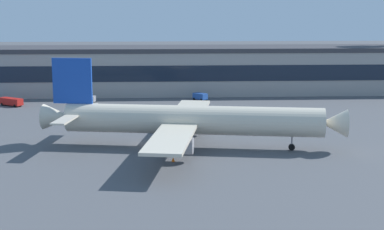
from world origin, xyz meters
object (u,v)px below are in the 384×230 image
Objects in this scene: baggage_tug at (200,96)px; belt_loader at (12,101)px; airliner at (188,120)px; pushback_tractor at (86,99)px; traffic_cone_0 at (173,159)px.

belt_loader is at bearing -172.50° from baggage_tug.
airliner is 8.20× the size of belt_loader.
pushback_tractor is at bearing 11.70° from belt_loader.
baggage_tug is at bearing 4.93° from pushback_tractor.
airliner reaches higher than traffic_cone_0.
airliner is 10.59m from traffic_cone_0.
belt_loader reaches higher than pushback_tractor.
baggage_tug reaches higher than traffic_cone_0.
airliner reaches higher than pushback_tractor.
belt_loader is at bearing 132.87° from airliner.
belt_loader reaches higher than baggage_tug.
airliner is 60.80m from belt_loader.
baggage_tug is at bearing 82.15° from traffic_cone_0.
baggage_tug is (5.50, 50.63, -3.79)m from airliner.
traffic_cone_0 is (20.97, -57.28, -0.70)m from pushback_tractor.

